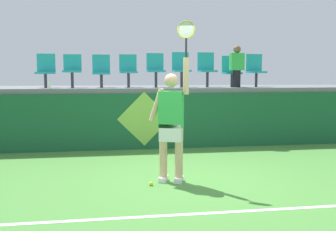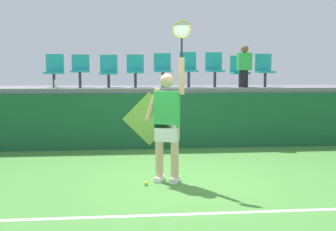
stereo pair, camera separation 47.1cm
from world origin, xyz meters
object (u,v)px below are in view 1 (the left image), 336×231
Objects in this scene: water_bottle at (49,84)px; stadium_chair_0 at (46,69)px; stadium_chair_6 at (207,68)px; stadium_chair_8 at (255,69)px; stadium_chair_2 at (101,70)px; spectator_0 at (237,66)px; stadium_chair_7 at (231,70)px; stadium_chair_1 at (72,69)px; stadium_chair_4 at (156,68)px; stadium_chair_5 at (181,68)px; tennis_player at (171,121)px; stadium_chair_3 at (128,69)px; tennis_ball at (151,184)px.

water_bottle is 0.24× the size of stadium_chair_0.
stadium_chair_6 reaches higher than stadium_chair_8.
stadium_chair_2 is 3.41m from spectator_0.
stadium_chair_2 is at bearing 31.91° from water_bottle.
stadium_chair_7 is at bearing -0.03° from stadium_chair_2.
stadium_chair_0 is 1.01× the size of stadium_chair_1.
stadium_chair_4 is at bearing -179.94° from stadium_chair_8.
stadium_chair_2 is 2.03m from stadium_chair_5.
stadium_chair_2 is at bearing 0.02° from stadium_chair_0.
spectator_0 reaches higher than stadium_chair_2.
stadium_chair_8 is at bearing 33.89° from spectator_0.
spectator_0 is (4.72, -0.45, 0.10)m from stadium_chair_0.
stadium_chair_1 is 2.74m from stadium_chair_5.
stadium_chair_2 is at bearing 179.97° from stadium_chair_7.
stadium_chair_4 is 0.66m from stadium_chair_5.
tennis_player is at bearing -57.55° from stadium_chair_0.
spectator_0 is (3.38, -0.45, 0.11)m from stadium_chair_2.
stadium_chair_3 reaches higher than water_bottle.
stadium_chair_1 is 0.92× the size of stadium_chair_6.
spectator_0 is (2.70, -0.45, 0.09)m from stadium_chair_3.
stadium_chair_3 is at bearing -179.91° from stadium_chair_6.
stadium_chair_5 and stadium_chair_6 have the same top height.
tennis_player is at bearing -112.40° from stadium_chair_6.
tennis_ball is 5.54m from stadium_chair_8.
stadium_chair_5 is (2.03, -0.00, 0.06)m from stadium_chair_2.
tennis_player is 3.12× the size of stadium_chair_2.
stadium_chair_6 is at bearing 0.01° from stadium_chair_0.
stadium_chair_4 is at bearing -179.98° from stadium_chair_7.
spectator_0 is at bearing -18.57° from stadium_chair_5.
tennis_player is at bearing -93.70° from stadium_chair_4.
stadium_chair_7 is at bearing -0.17° from stadium_chair_6.
stadium_chair_3 is 0.96× the size of stadium_chair_8.
stadium_chair_0 reaches higher than stadium_chair_7.
stadium_chair_7 is at bearing -0.06° from stadium_chair_5.
tennis_ball is (-0.36, -0.18, -0.96)m from tennis_player.
stadium_chair_8 reaches higher than stadium_chair_4.
stadium_chair_8 is (5.39, 0.00, 0.03)m from stadium_chair_0.
tennis_player is 4.56m from stadium_chair_7.
stadium_chair_0 reaches higher than stadium_chair_2.
tennis_player is 1.04m from tennis_ball.
stadium_chair_6 is at bearing 145.70° from spectator_0.
stadium_chair_1 is 0.95× the size of stadium_chair_8.
stadium_chair_3 reaches higher than stadium_chair_1.
stadium_chair_0 is 4.05m from stadium_chair_6.
tennis_player reaches higher than stadium_chair_5.
water_bottle is at bearing 126.25° from tennis_player.
stadium_chair_8 is at bearing 0.01° from stadium_chair_0.
water_bottle is 3.32m from stadium_chair_5.
tennis_player reaches higher than tennis_ball.
stadium_chair_4 reaches higher than stadium_chair_1.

